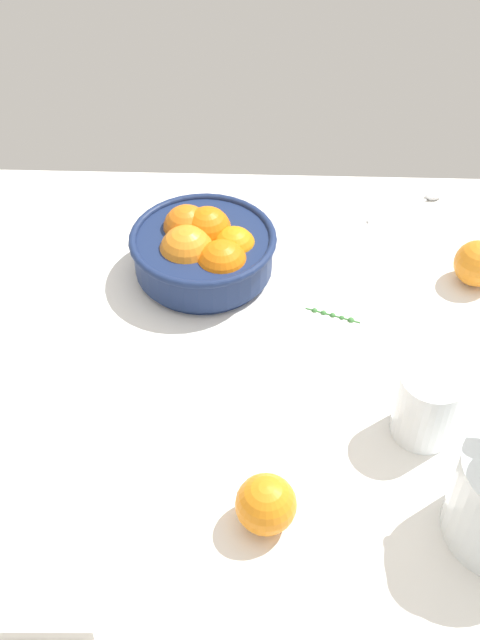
{
  "coord_description": "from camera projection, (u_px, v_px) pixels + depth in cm",
  "views": [
    {
      "loc": [
        1.33,
        -72.72,
        79.47
      ],
      "look_at": [
        -1.2,
        0.53,
        7.69
      ],
      "focal_mm": 43.43,
      "sensor_mm": 36.0,
      "label": 1
    }
  ],
  "objects": [
    {
      "name": "ground_plane",
      "position": [
        248.0,
        369.0,
        1.09
      ],
      "size": [
        114.07,
        92.53,
        3.0
      ],
      "primitive_type": "cube",
      "color": "white"
    },
    {
      "name": "fruit_bowl",
      "position": [
        204.0,
        250.0,
        1.18
      ],
      "size": [
        22.44,
        22.44,
        10.29
      ],
      "color": "navy",
      "rests_on": "ground_plane"
    },
    {
      "name": "juice_glass",
      "position": [
        427.0,
        407.0,
        0.96
      ],
      "size": [
        8.08,
        8.08,
        9.98
      ],
      "color": "white",
      "rests_on": "ground_plane"
    },
    {
      "name": "loose_orange_0",
      "position": [
        266.0,
        504.0,
        0.87
      ],
      "size": [
        7.05,
        7.05,
        7.05
      ],
      "primitive_type": "sphere",
      "color": "orange",
      "rests_on": "ground_plane"
    },
    {
      "name": "loose_orange_1",
      "position": [
        477.0,
        263.0,
        1.17
      ],
      "size": [
        7.1,
        7.1,
        7.1
      ],
      "primitive_type": "sphere",
      "color": "orange",
      "rests_on": "ground_plane"
    },
    {
      "name": "spoon",
      "position": [
        417.0,
        202.0,
        1.34
      ],
      "size": [
        14.26,
        9.69,
        1.0
      ],
      "color": "silver",
      "rests_on": "ground_plane"
    },
    {
      "name": "herb_sprig_0",
      "position": [
        334.0,
        315.0,
        1.14
      ],
      "size": [
        8.02,
        3.12,
        1.0
      ],
      "color": "#3C7B39",
      "rests_on": "ground_plane"
    }
  ]
}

